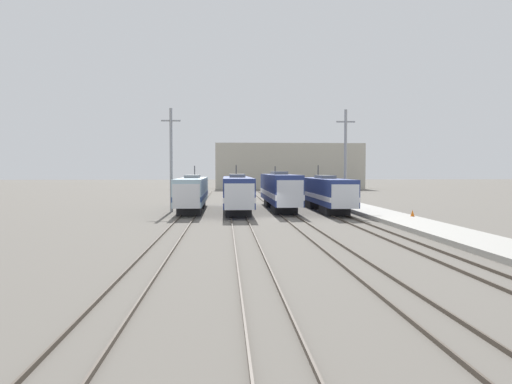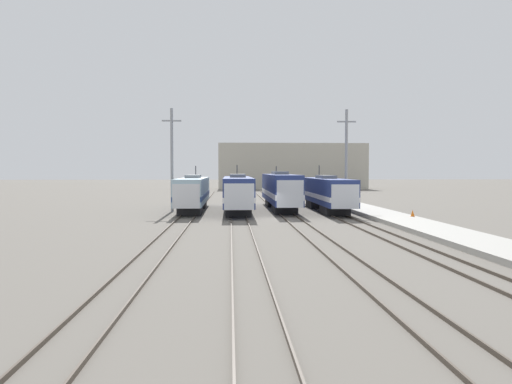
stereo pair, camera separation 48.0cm
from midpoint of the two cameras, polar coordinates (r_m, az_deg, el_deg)
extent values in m
plane|color=#666059|center=(46.08, 0.82, -3.13)|extent=(400.00, 400.00, 0.00)
cube|color=#4C4238|center=(46.17, -9.25, -3.06)|extent=(0.07, 120.00, 0.15)
cube|color=#4C4238|center=(46.05, -7.47, -3.06)|extent=(0.07, 120.00, 0.15)
cube|color=#4C4238|center=(45.94, -3.14, -3.06)|extent=(0.07, 120.00, 0.15)
cube|color=#4C4238|center=(45.97, -1.35, -3.05)|extent=(0.07, 120.00, 0.15)
cube|color=#4C4238|center=(46.23, 2.97, -3.02)|extent=(0.07, 120.00, 0.15)
cube|color=#4C4238|center=(46.42, 4.73, -3.00)|extent=(0.07, 120.00, 0.15)
cube|color=#4C4238|center=(47.04, 8.92, -2.95)|extent=(0.07, 120.00, 0.15)
cube|color=#4C4238|center=(47.37, 10.62, -2.93)|extent=(0.07, 120.00, 0.15)
cube|color=#232326|center=(51.52, -7.85, -2.03)|extent=(2.37, 4.00, 0.95)
cube|color=#232326|center=(60.57, -7.20, -1.35)|extent=(2.37, 4.00, 0.95)
cube|color=#9EBCCC|center=(55.94, -7.51, 0.20)|extent=(2.79, 18.18, 2.71)
cube|color=navy|center=(55.96, -7.51, -0.35)|extent=(2.83, 18.22, 0.49)
cube|color=silver|center=(47.97, -8.17, -0.42)|extent=(2.56, 2.37, 2.30)
cube|color=black|center=(46.85, -8.28, 0.13)|extent=(2.18, 0.08, 0.64)
cube|color=gray|center=(55.90, -7.52, 1.77)|extent=(1.53, 4.55, 0.35)
cylinder|color=#38383D|center=(59.89, -7.26, 2.32)|extent=(0.12, 0.12, 1.40)
cube|color=black|center=(49.44, -2.33, -2.20)|extent=(2.51, 4.05, 0.95)
cube|color=black|center=(58.62, -2.52, -1.46)|extent=(2.51, 4.05, 0.95)
cube|color=navy|center=(53.92, -2.44, 0.19)|extent=(2.96, 18.41, 2.81)
cube|color=silver|center=(53.94, -2.44, -0.40)|extent=(3.00, 18.45, 0.51)
cube|color=silver|center=(45.87, -2.25, -0.47)|extent=(2.72, 2.47, 2.39)
cube|color=black|center=(44.69, -2.21, 0.13)|extent=(2.31, 0.08, 0.67)
cube|color=slate|center=(53.88, -2.44, 1.87)|extent=(1.63, 4.60, 0.35)
cylinder|color=#38383D|center=(57.93, -2.52, 2.42)|extent=(0.12, 0.12, 1.38)
cube|color=black|center=(52.64, 2.95, -1.91)|extent=(2.37, 4.40, 0.95)
cube|color=black|center=(62.55, 1.92, -1.21)|extent=(2.37, 4.40, 0.95)
cube|color=navy|center=(57.49, 2.39, 0.48)|extent=(2.79, 19.98, 3.09)
cube|color=silver|center=(57.51, 2.39, -0.14)|extent=(2.83, 20.02, 0.56)
cube|color=silver|center=(48.47, 3.50, -0.17)|extent=(2.56, 2.00, 2.63)
cube|color=black|center=(47.54, 3.64, 0.47)|extent=(2.18, 0.08, 0.74)
cube|color=slate|center=(57.45, 2.40, 2.19)|extent=(1.53, 5.00, 0.35)
cylinder|color=#38383D|center=(61.83, 1.98, 2.51)|extent=(0.12, 0.12, 0.98)
cube|color=black|center=(51.46, 8.65, -2.04)|extent=(2.41, 4.14, 0.95)
cube|color=black|center=(60.67, 6.77, -1.34)|extent=(2.41, 4.14, 0.95)
cube|color=navy|center=(55.95, 7.64, 0.18)|extent=(2.83, 18.82, 2.67)
cube|color=silver|center=(55.98, 7.64, -0.36)|extent=(2.87, 18.86, 0.48)
cube|color=silver|center=(47.84, 9.57, -0.45)|extent=(2.60, 2.40, 2.27)
cube|color=black|center=(46.73, 9.88, 0.09)|extent=(2.21, 0.08, 0.63)
cube|color=slate|center=(55.91, 7.65, 1.73)|extent=(1.56, 4.71, 0.35)
cylinder|color=#38383D|center=(59.98, 6.89, 2.33)|extent=(0.12, 0.12, 1.50)
cylinder|color=gray|center=(54.99, -9.92, 3.60)|extent=(0.31, 0.31, 11.23)
cube|color=gray|center=(55.24, -9.96, 8.03)|extent=(2.10, 0.16, 0.16)
cylinder|color=gray|center=(56.19, 9.94, 3.58)|extent=(0.31, 0.31, 11.23)
cube|color=gray|center=(56.44, 9.97, 7.91)|extent=(2.10, 0.16, 0.16)
cube|color=#A8A59E|center=(48.35, 14.69, -2.73)|extent=(4.00, 120.00, 0.37)
cone|color=orange|center=(47.03, 17.17, -2.31)|extent=(0.36, 0.36, 0.60)
cube|color=#B2AD9E|center=(123.99, 3.64, 2.95)|extent=(36.06, 9.56, 11.06)
camera|label=1|loc=(0.24, -90.29, -0.01)|focal=35.00mm
camera|label=2|loc=(0.24, 89.71, 0.01)|focal=35.00mm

